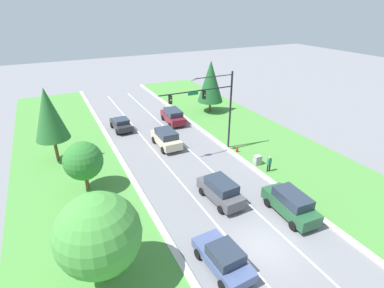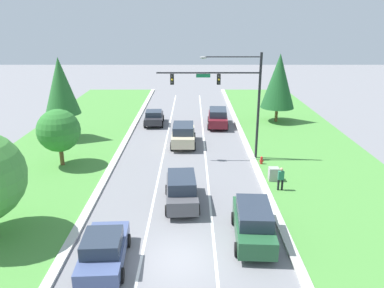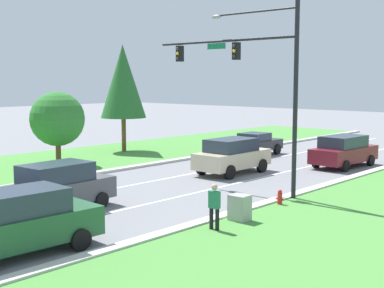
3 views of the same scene
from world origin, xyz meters
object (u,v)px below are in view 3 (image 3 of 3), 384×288
at_px(champagne_suv, 232,155).
at_px(charcoal_sedan, 256,144).
at_px(burgundy_suv, 344,151).
at_px(utility_cabinet, 240,209).
at_px(oak_near_left_tree, 57,119).
at_px(graphite_suv, 58,187).
at_px(forest_suv, 19,222).
at_px(pedestrian, 214,205).
at_px(fire_hydrant, 280,198).
at_px(conifer_mid_left_tree, 123,81).
at_px(traffic_signal_mast, 253,69).

distance_m(champagne_suv, charcoal_sedan, 7.81).
relative_size(burgundy_suv, utility_cabinet, 4.89).
bearing_deg(charcoal_sedan, oak_near_left_tree, -118.92).
relative_size(charcoal_sedan, graphite_suv, 0.91).
bearing_deg(forest_suv, pedestrian, 67.65).
bearing_deg(burgundy_suv, fire_hydrant, -73.29).
relative_size(champagne_suv, forest_suv, 0.97).
height_order(charcoal_sedan, oak_near_left_tree, oak_near_left_tree).
distance_m(burgundy_suv, fire_hydrant, 11.63).
bearing_deg(burgundy_suv, conifer_mid_left_tree, -159.74).
distance_m(traffic_signal_mast, utility_cabinet, 7.46).
xyz_separation_m(pedestrian, oak_near_left_tree, (-16.17, 4.58, 1.95)).
bearing_deg(oak_near_left_tree, champagne_suv, 28.16).
bearing_deg(oak_near_left_tree, utility_cabinet, -10.51).
bearing_deg(graphite_suv, traffic_signal_mast, 62.05).
bearing_deg(traffic_signal_mast, pedestrian, -65.10).
xyz_separation_m(utility_cabinet, conifer_mid_left_tree, (-17.95, 9.83, 4.62)).
distance_m(champagne_suv, pedestrian, 11.75).
xyz_separation_m(burgundy_suv, champagne_suv, (-3.56, -6.42, 0.05)).
bearing_deg(champagne_suv, charcoal_sedan, 115.64).
bearing_deg(oak_near_left_tree, graphite_suv, -33.94).
distance_m(champagne_suv, oak_near_left_tree, 10.87).
bearing_deg(oak_near_left_tree, charcoal_sedan, 63.32).
height_order(burgundy_suv, oak_near_left_tree, oak_near_left_tree).
relative_size(utility_cabinet, fire_hydrant, 1.47).
bearing_deg(graphite_suv, champagne_suv, 87.44).
xyz_separation_m(burgundy_suv, conifer_mid_left_tree, (-14.90, -4.62, 4.16)).
xyz_separation_m(traffic_signal_mast, pedestrian, (2.87, -6.19, -4.78)).
bearing_deg(champagne_suv, conifer_mid_left_tree, 171.15).
distance_m(utility_cabinet, conifer_mid_left_tree, 20.98).
bearing_deg(fire_hydrant, traffic_signal_mast, 150.03).
distance_m(graphite_suv, conifer_mid_left_tree, 18.06).
bearing_deg(utility_cabinet, oak_near_left_tree, 169.49).
bearing_deg(charcoal_sedan, graphite_suv, -81.53).
relative_size(traffic_signal_mast, conifer_mid_left_tree, 1.11).
height_order(charcoal_sedan, conifer_mid_left_tree, conifer_mid_left_tree).
height_order(champagne_suv, pedestrian, champagne_suv).
height_order(forest_suv, graphite_suv, forest_suv).
bearing_deg(champagne_suv, utility_cabinet, -50.42).
distance_m(charcoal_sedan, fire_hydrant, 15.35).
bearing_deg(traffic_signal_mast, utility_cabinet, -59.02).
bearing_deg(graphite_suv, forest_suv, -49.17).
relative_size(charcoal_sedan, conifer_mid_left_tree, 0.55).
distance_m(traffic_signal_mast, champagne_suv, 6.97).
relative_size(champagne_suv, utility_cabinet, 4.64).
height_order(traffic_signal_mast, graphite_suv, traffic_signal_mast).
relative_size(charcoal_sedan, utility_cabinet, 4.13).
height_order(graphite_suv, conifer_mid_left_tree, conifer_mid_left_tree).
distance_m(burgundy_suv, oak_near_left_tree, 17.45).
bearing_deg(burgundy_suv, forest_suv, -85.89).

